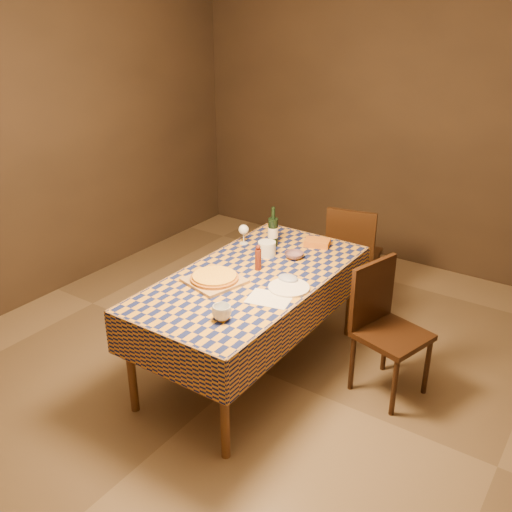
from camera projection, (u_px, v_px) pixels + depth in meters
name	position (u px, v px, depth m)	size (l,w,h in m)	color
room	(252.00, 196.00, 3.70)	(5.00, 5.10, 2.70)	brown
dining_table	(252.00, 285.00, 3.97)	(0.94, 1.84, 0.77)	brown
cutting_board	(215.00, 281.00, 3.85)	(0.34, 0.34, 0.02)	tan
pizza	(214.00, 277.00, 3.84)	(0.37, 0.37, 0.03)	#9A5719
pepper_mill	(258.00, 258.00, 3.99)	(0.05, 0.05, 0.19)	#4E1B12
bowl	(294.00, 255.00, 4.20)	(0.14, 0.14, 0.04)	#654855
wine_glass	(244.00, 230.00, 4.41)	(0.08, 0.08, 0.16)	silver
wine_bottle	(273.00, 231.00, 4.38)	(0.10, 0.10, 0.31)	black
deli_tub	(267.00, 249.00, 4.23)	(0.13, 0.13, 0.11)	silver
takeout_container	(317.00, 243.00, 4.41)	(0.19, 0.13, 0.05)	#BB6318
white_plate	(289.00, 288.00, 3.76)	(0.27, 0.27, 0.02)	white
tumbler	(222.00, 313.00, 3.38)	(0.12, 0.12, 0.09)	white
flour_patch	(269.00, 299.00, 3.63)	(0.27, 0.21, 0.00)	silver
flour_bag	(288.00, 278.00, 3.86)	(0.15, 0.11, 0.04)	#939EBD
chair_far	(352.00, 251.00, 4.95)	(0.49, 0.50, 0.93)	black
chair_right	(384.00, 321.00, 3.86)	(0.53, 0.52, 0.93)	black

